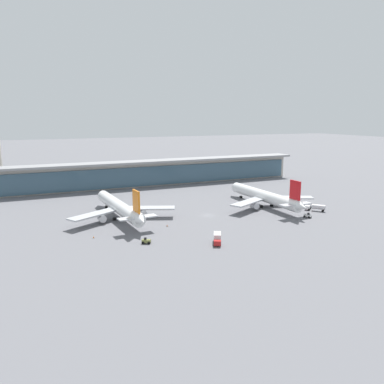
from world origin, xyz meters
TOP-DOWN VIEW (x-y plane):
  - ground_plane at (0.00, 0.00)m, footprint 1200.00×1200.00m
  - airliner_left_stand at (-34.87, 9.57)m, footprint 43.68×56.93m
  - airliner_centre_stand at (30.83, 3.48)m, footprint 43.78×56.82m
  - service_truck_near_nose_white at (35.67, -19.92)m, footprint 2.65×3.29m
  - service_truck_under_wing_white at (46.58, -12.49)m, footprint 7.16×8.10m
  - service_truck_mid_apron_olive at (-34.26, -24.24)m, footprint 3.33×2.88m
  - service_truck_by_tail_red at (-12.90, -33.16)m, footprint 5.42×7.54m
  - terminal_building at (0.00, 76.90)m, footprint 191.30×12.80m
  - safety_cone_alpha at (-49.01, -11.40)m, footprint 0.62×0.62m
  - safety_cone_bravo at (-21.23, -8.51)m, footprint 0.62×0.62m

SIDE VIEW (x-z plane):
  - ground_plane at x=0.00m, z-range 0.00..0.00m
  - safety_cone_alpha at x=-49.01m, z-range -0.03..0.67m
  - safety_cone_bravo at x=-21.23m, z-range -0.03..0.67m
  - service_truck_near_nose_white at x=35.67m, z-range -0.15..1.90m
  - service_truck_mid_apron_olive at x=-34.26m, z-range -0.15..1.90m
  - service_truck_by_tail_red at x=-12.90m, z-range 0.14..3.24m
  - service_truck_under_wing_white at x=46.58m, z-range 0.23..3.18m
  - airliner_left_stand at x=-34.87m, z-range -2.81..12.35m
  - airliner_centre_stand at x=30.83m, z-range -2.81..12.35m
  - terminal_building at x=0.00m, z-range 0.27..15.47m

